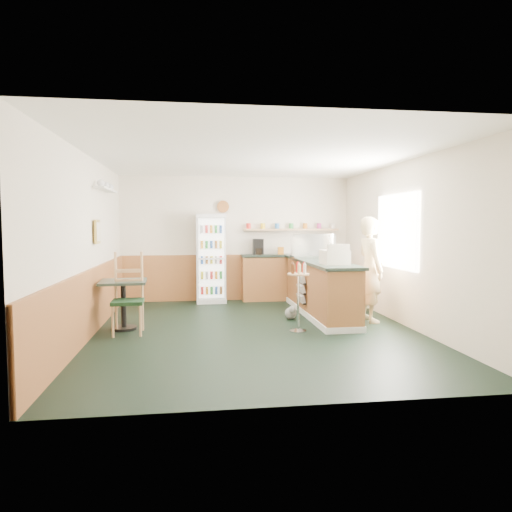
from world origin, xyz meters
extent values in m
plane|color=black|center=(0.00, 0.00, 0.00)|extent=(6.00, 6.00, 0.00)
cube|color=beige|center=(0.00, 3.01, 1.35)|extent=(5.00, 0.02, 2.70)
cube|color=beige|center=(-2.51, 0.00, 1.35)|extent=(0.02, 6.00, 2.70)
cube|color=beige|center=(2.51, 0.00, 1.35)|extent=(0.02, 6.00, 2.70)
cube|color=white|center=(0.00, 0.00, 2.71)|extent=(5.00, 6.00, 0.02)
cube|color=#AB6E37|center=(0.00, 2.97, 0.50)|extent=(4.98, 0.05, 1.00)
cube|color=#AB6E37|center=(-2.47, 0.00, 0.50)|extent=(0.05, 5.98, 1.00)
cube|color=white|center=(2.46, 0.30, 1.55)|extent=(0.06, 1.45, 1.25)
cube|color=gold|center=(-2.45, 0.50, 1.55)|extent=(0.03, 0.32, 0.38)
cube|color=white|center=(-2.40, 1.00, 2.25)|extent=(0.18, 1.20, 0.03)
cylinder|color=#965625|center=(-0.30, 2.94, 2.05)|extent=(0.26, 0.04, 0.26)
cube|color=#AB6E37|center=(1.35, 1.07, 0.47)|extent=(0.60, 2.95, 0.95)
cube|color=white|center=(1.35, 1.07, 0.05)|extent=(0.64, 2.97, 0.10)
cube|color=#26342C|center=(1.35, 1.08, 0.98)|extent=(0.68, 3.01, 0.05)
cube|color=#AB6E37|center=(1.20, 2.80, 0.47)|extent=(2.20, 0.38, 0.95)
cube|color=#26342C|center=(1.20, 2.80, 0.98)|extent=(2.24, 0.42, 0.05)
cube|color=tan|center=(1.20, 2.88, 1.55)|extent=(2.10, 0.22, 0.04)
cube|color=black|center=(0.45, 2.80, 1.18)|extent=(0.22, 0.18, 0.34)
cylinder|color=#B2664C|center=(0.25, 2.88, 1.63)|extent=(0.10, 0.10, 0.12)
cylinder|color=#B2664C|center=(0.57, 2.88, 1.63)|extent=(0.10, 0.10, 0.12)
cylinder|color=#B2664C|center=(0.88, 2.88, 1.63)|extent=(0.10, 0.10, 0.12)
cylinder|color=#B2664C|center=(1.20, 2.88, 1.63)|extent=(0.10, 0.10, 0.12)
cylinder|color=#B2664C|center=(1.52, 2.88, 1.63)|extent=(0.10, 0.10, 0.12)
cylinder|color=#B2664C|center=(1.83, 2.88, 1.63)|extent=(0.10, 0.10, 0.12)
cylinder|color=#B2664C|center=(2.15, 2.88, 1.63)|extent=(0.10, 0.10, 0.12)
cube|color=silver|center=(-0.58, 2.78, 0.94)|extent=(0.62, 0.44, 1.89)
cube|color=white|center=(-0.58, 2.55, 0.95)|extent=(0.52, 0.02, 1.67)
cube|color=silver|center=(-0.58, 2.48, 0.95)|extent=(0.56, 0.02, 1.73)
cube|color=silver|center=(1.35, 1.60, 1.04)|extent=(0.82, 0.43, 0.06)
cube|color=silver|center=(1.35, 1.60, 1.27)|extent=(0.80, 0.41, 0.41)
cube|color=beige|center=(1.35, 0.21, 1.13)|extent=(0.42, 0.44, 0.23)
imported|color=tan|center=(2.05, 0.41, 0.90)|extent=(0.47, 0.62, 1.79)
cylinder|color=silver|center=(0.66, -0.15, 0.01)|extent=(0.26, 0.26, 0.02)
cylinder|color=silver|center=(0.66, -0.15, 0.45)|extent=(0.04, 0.04, 0.89)
cylinder|color=tan|center=(0.66, -0.15, 0.90)|extent=(0.34, 0.34, 0.02)
cylinder|color=red|center=(0.75, -0.12, 0.98)|extent=(0.05, 0.05, 0.15)
cylinder|color=red|center=(0.67, -0.05, 0.98)|extent=(0.05, 0.05, 0.15)
cylinder|color=red|center=(0.58, -0.09, 0.98)|extent=(0.05, 0.05, 0.15)
cylinder|color=red|center=(0.56, -0.19, 0.98)|extent=(0.05, 0.05, 0.15)
cylinder|color=red|center=(0.64, -0.26, 0.98)|extent=(0.05, 0.05, 0.15)
cylinder|color=red|center=(0.74, -0.22, 0.98)|extent=(0.05, 0.05, 0.15)
cube|color=black|center=(1.01, 1.05, 0.25)|extent=(0.05, 0.44, 0.03)
cube|color=beige|center=(0.99, 1.05, 0.32)|extent=(0.09, 0.40, 0.15)
cube|color=black|center=(1.01, 1.05, 0.43)|extent=(0.05, 0.44, 0.03)
cube|color=beige|center=(0.99, 1.05, 0.50)|extent=(0.09, 0.40, 0.15)
cube|color=black|center=(1.01, 1.05, 0.61)|extent=(0.05, 0.44, 0.03)
cube|color=beige|center=(0.99, 1.05, 0.68)|extent=(0.09, 0.40, 0.15)
cylinder|color=black|center=(-2.05, 0.37, 0.02)|extent=(0.41, 0.41, 0.04)
cylinder|color=black|center=(-2.05, 0.37, 0.39)|extent=(0.08, 0.08, 0.71)
cube|color=#26342C|center=(-2.05, 0.37, 0.76)|extent=(0.75, 0.75, 0.04)
cube|color=black|center=(-1.94, 0.04, 0.49)|extent=(0.47, 0.47, 0.05)
cylinder|color=tan|center=(-2.14, -0.15, 0.24)|extent=(0.04, 0.04, 0.48)
cylinder|color=tan|center=(-1.74, -0.15, 0.24)|extent=(0.04, 0.04, 0.48)
cylinder|color=tan|center=(-2.14, 0.24, 0.24)|extent=(0.04, 0.04, 0.48)
cylinder|color=tan|center=(-1.74, 0.24, 0.24)|extent=(0.04, 0.04, 0.48)
cube|color=tan|center=(-1.94, 0.25, 0.87)|extent=(0.42, 0.06, 0.75)
sphere|color=#9A9994|center=(0.74, 0.78, 0.10)|extent=(0.20, 0.20, 0.20)
sphere|color=#9A9994|center=(0.74, 0.68, 0.19)|extent=(0.12, 0.12, 0.12)
camera|label=1|loc=(-0.94, -7.00, 1.67)|focal=32.00mm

